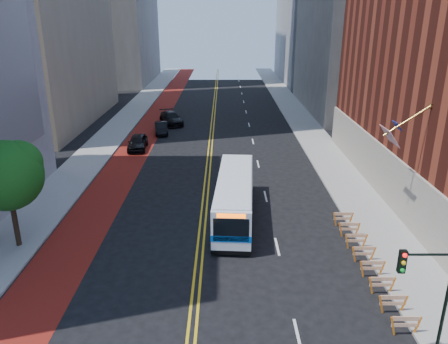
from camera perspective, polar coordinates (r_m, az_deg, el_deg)
ground at (r=22.68m, az=-3.88°, el=-17.21°), size 160.00×160.00×0.00m
sidewalk_left at (r=51.70m, az=-15.17°, el=3.96°), size 4.00×140.00×0.15m
sidewalk_right at (r=51.02m, az=11.91°, el=4.02°), size 4.00×140.00×0.15m
bus_lane_paint at (r=50.85m, az=-10.91°, el=3.95°), size 3.60×140.00×0.01m
center_line_inner at (r=49.97m, az=-1.93°, el=4.02°), size 0.14×140.00×0.01m
center_line_outer at (r=49.96m, az=-1.52°, el=4.02°), size 0.14×140.00×0.01m
lane_dashes at (r=57.77m, az=3.29°, el=6.19°), size 0.14×98.20×0.01m
construction_barriers at (r=26.38m, az=18.28°, el=-10.72°), size 1.42×10.91×1.00m
street_tree at (r=28.59m, az=-26.41°, el=-0.08°), size 4.20×4.20×6.70m
traffic_signal at (r=19.32m, az=25.00°, el=-13.18°), size 2.21×0.34×5.07m
transit_bus at (r=30.81m, az=1.42°, el=-3.19°), size 3.12×11.19×3.04m
car_a at (r=47.68m, az=-11.22°, el=3.84°), size 2.10×4.70×1.57m
car_b at (r=53.62m, az=-8.22°, el=5.69°), size 2.20×4.36×1.37m
car_c at (r=58.19m, az=-6.92°, el=6.98°), size 4.05×5.92×1.59m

